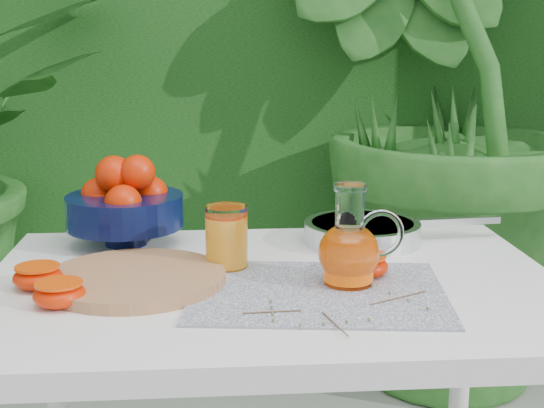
{
  "coord_description": "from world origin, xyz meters",
  "views": [
    {
      "loc": [
        0.05,
        -1.18,
        1.17
      ],
      "look_at": [
        0.14,
        0.09,
        0.88
      ],
      "focal_mm": 50.0,
      "sensor_mm": 36.0,
      "label": 1
    }
  ],
  "objects": [
    {
      "name": "juice_pitcher",
      "position": [
        0.27,
        0.03,
        0.81
      ],
      "size": [
        0.15,
        0.11,
        0.17
      ],
      "color": "white",
      "rests_on": "white_table"
    },
    {
      "name": "potted_plant_right",
      "position": [
        0.76,
        1.29,
        0.96
      ],
      "size": [
        2.69,
        2.69,
        1.91
      ],
      "primitive_type": "imported",
      "rotation": [
        0.0,
        0.0,
        2.45
      ],
      "color": "#235D20",
      "rests_on": "ground"
    },
    {
      "name": "saute_pan",
      "position": [
        0.35,
        0.29,
        0.77
      ],
      "size": [
        0.42,
        0.26,
        0.04
      ],
      "color": "silver",
      "rests_on": "white_table"
    },
    {
      "name": "fruit_bowl",
      "position": [
        -0.13,
        0.32,
        0.83
      ],
      "size": [
        0.25,
        0.25,
        0.18
      ],
      "color": "black",
      "rests_on": "white_table"
    },
    {
      "name": "juice_tumbler",
      "position": [
        0.07,
        0.14,
        0.81
      ],
      "size": [
        0.09,
        0.09,
        0.11
      ],
      "color": "white",
      "rests_on": "white_table"
    },
    {
      "name": "thyme_sprigs",
      "position": [
        0.23,
        -0.1,
        0.76
      ],
      "size": [
        0.3,
        0.21,
        0.01
      ],
      "color": "brown",
      "rests_on": "white_table"
    },
    {
      "name": "placemat",
      "position": [
        0.21,
        -0.01,
        0.75
      ],
      "size": [
        0.45,
        0.37,
        0.0
      ],
      "primitive_type": "cube",
      "rotation": [
        0.0,
        0.0,
        -0.12
      ],
      "color": "#0B1642",
      "rests_on": "white_table"
    },
    {
      "name": "white_table",
      "position": [
        0.14,
        0.07,
        0.67
      ],
      "size": [
        1.0,
        0.7,
        0.75
      ],
      "color": "white",
      "rests_on": "ground"
    },
    {
      "name": "hedge_backdrop",
      "position": [
        0.06,
        2.06,
        1.19
      ],
      "size": [
        8.0,
        1.65,
        2.5
      ],
      "color": "#154112",
      "rests_on": "ground"
    },
    {
      "name": "cutting_board",
      "position": [
        -0.09,
        0.06,
        0.76
      ],
      "size": [
        0.4,
        0.4,
        0.02
      ],
      "primitive_type": "cylinder",
      "rotation": [
        0.0,
        0.0,
        -0.36
      ],
      "color": "#B1754F",
      "rests_on": "white_table"
    },
    {
      "name": "orange_halves",
      "position": [
        -0.05,
        0.03,
        0.77
      ],
      "size": [
        0.66,
        0.21,
        0.04
      ],
      "color": "red",
      "rests_on": "white_table"
    }
  ]
}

